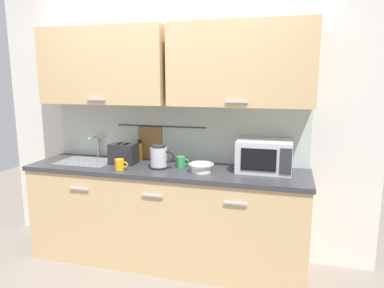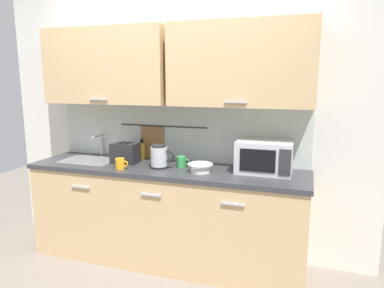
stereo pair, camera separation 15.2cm
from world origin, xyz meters
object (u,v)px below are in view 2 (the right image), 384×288
object	(u,v)px
mug_near_sink	(120,164)
mug_by_kettle	(181,162)
mixing_bowl	(200,167)
toaster	(125,153)
electric_kettle	(159,157)
dish_soap_bottle	(142,150)
microwave	(264,156)

from	to	relation	value
mug_near_sink	mug_by_kettle	xyz separation A→B (m)	(0.48, 0.24, 0.00)
mixing_bowl	toaster	distance (m)	0.78
mug_near_sink	mug_by_kettle	bearing A→B (deg)	26.57
electric_kettle	mug_by_kettle	distance (m)	0.20
electric_kettle	mixing_bowl	bearing A→B (deg)	-4.18
dish_soap_bottle	toaster	size ratio (longest dim) A/B	0.77
dish_soap_bottle	toaster	bearing A→B (deg)	-108.78
microwave	mug_by_kettle	distance (m)	0.74
mixing_bowl	toaster	world-z (taller)	toaster
microwave	toaster	distance (m)	1.29
dish_soap_bottle	mixing_bowl	size ratio (longest dim) A/B	0.92
microwave	mug_by_kettle	bearing A→B (deg)	-175.86
toaster	microwave	bearing A→B (deg)	3.52
mug_near_sink	mixing_bowl	bearing A→B (deg)	9.53
mug_near_sink	mixing_bowl	distance (m)	0.71
microwave	dish_soap_bottle	bearing A→B (deg)	173.87
mixing_bowl	toaster	size ratio (longest dim) A/B	0.84
dish_soap_bottle	mug_by_kettle	distance (m)	0.52
dish_soap_bottle	mug_near_sink	size ratio (longest dim) A/B	1.63
electric_kettle	toaster	world-z (taller)	electric_kettle
dish_soap_bottle	toaster	world-z (taller)	dish_soap_bottle
microwave	mug_near_sink	size ratio (longest dim) A/B	3.83
mug_near_sink	toaster	size ratio (longest dim) A/B	0.47
electric_kettle	mug_by_kettle	xyz separation A→B (m)	(0.17, 0.10, -0.05)
toaster	mug_by_kettle	xyz separation A→B (m)	(0.55, 0.03, -0.05)
mug_by_kettle	microwave	bearing A→B (deg)	4.14
dish_soap_bottle	mug_by_kettle	xyz separation A→B (m)	(0.48, -0.18, -0.04)
microwave	toaster	xyz separation A→B (m)	(-1.29, -0.08, -0.04)
dish_soap_bottle	mixing_bowl	world-z (taller)	dish_soap_bottle
mixing_bowl	dish_soap_bottle	bearing A→B (deg)	156.33
mug_near_sink	dish_soap_bottle	bearing A→B (deg)	89.80
mug_by_kettle	mug_near_sink	bearing A→B (deg)	-153.43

